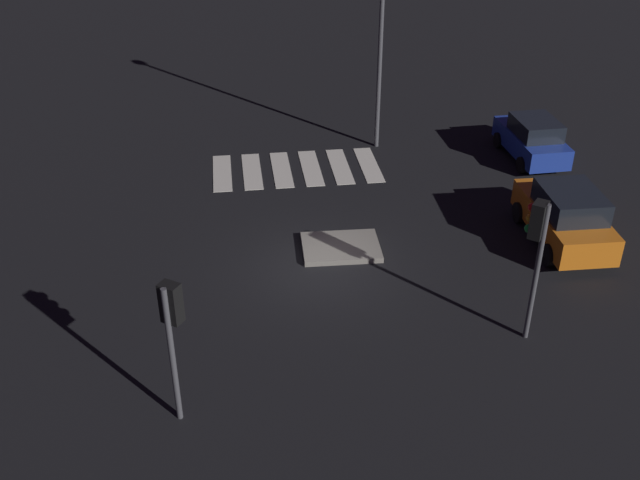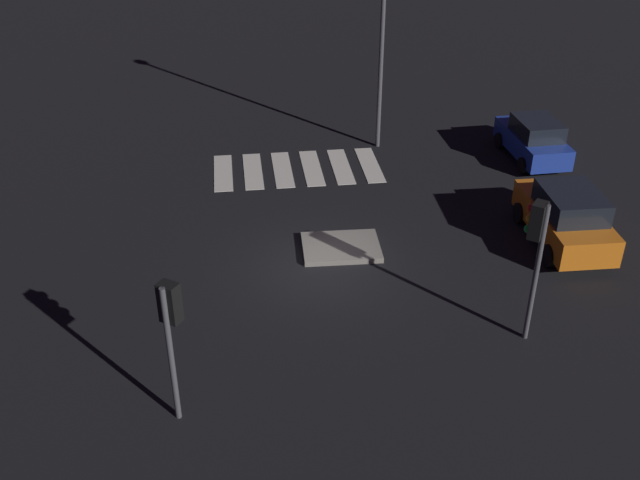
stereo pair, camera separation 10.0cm
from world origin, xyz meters
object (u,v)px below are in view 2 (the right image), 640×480
object	(u,v)px
traffic_island	(341,247)
traffic_light_west	(536,238)
street_lamp	(384,1)
traffic_light_north	(171,318)
car_orange	(566,217)
car_blue	(533,139)

from	to	relation	value
traffic_island	traffic_light_west	world-z (taller)	traffic_light_west
traffic_island	street_lamp	xyz separation A→B (m)	(-2.72, -7.94, 5.80)
traffic_light_west	traffic_light_north	xyz separation A→B (m)	(8.92, 1.82, -0.29)
traffic_light_north	car_orange	bearing A→B (deg)	-27.56
traffic_island	traffic_light_north	xyz separation A→B (m)	(4.80, 6.78, 2.68)
car_blue	street_lamp	world-z (taller)	street_lamp
traffic_light_west	street_lamp	xyz separation A→B (m)	(1.39, -12.90, 2.83)
car_orange	traffic_light_north	distance (m)	13.68
street_lamp	traffic_light_west	bearing A→B (deg)	96.17
car_blue	traffic_light_west	size ratio (longest dim) A/B	1.00
car_blue	car_orange	bearing A→B (deg)	165.70
traffic_island	traffic_light_north	distance (m)	8.73
traffic_island	car_blue	size ratio (longest dim) A/B	0.63
traffic_light_north	street_lamp	bearing A→B (deg)	7.47
traffic_light_north	traffic_island	bearing A→B (deg)	-0.76
traffic_light_west	street_lamp	bearing A→B (deg)	-44.82
traffic_light_west	street_lamp	world-z (taller)	street_lamp
street_lamp	traffic_island	bearing A→B (deg)	71.07
traffic_island	street_lamp	bearing A→B (deg)	-108.93
traffic_island	car_blue	distance (m)	10.44
traffic_light_west	car_blue	bearing A→B (deg)	-73.26
car_blue	traffic_light_west	xyz separation A→B (m)	(4.45, 10.87, 2.20)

